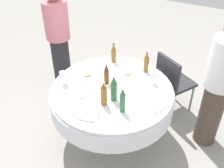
{
  "coord_description": "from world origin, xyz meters",
  "views": [
    {
      "loc": [
        2.16,
        1.06,
        2.61
      ],
      "look_at": [
        0.0,
        0.0,
        0.81
      ],
      "focal_mm": 43.99,
      "sensor_mm": 36.0,
      "label": 1
    }
  ],
  "objects_px": {
    "bottle_green_north": "(123,100)",
    "chair_north": "(172,80)",
    "bottle_amber_far": "(104,94)",
    "person_front": "(219,85)",
    "dining_table": "(112,99)",
    "bottle_amber_left": "(114,53)",
    "plate_mid": "(128,74)",
    "person_far": "(58,38)",
    "wine_glass_left": "(153,75)",
    "bottle_brown_near": "(106,74)",
    "plate_east": "(87,75)",
    "bottle_amber_right": "(146,63)",
    "plate_west": "(154,104)",
    "bottle_green_front": "(114,89)",
    "wine_glass_right": "(63,75)",
    "plate_south": "(82,92)"
  },
  "relations": [
    {
      "from": "bottle_amber_far",
      "to": "plate_east",
      "type": "relative_size",
      "value": 1.12
    },
    {
      "from": "bottle_green_north",
      "to": "plate_mid",
      "type": "xyz_separation_m",
      "value": [
        -0.61,
        -0.21,
        -0.13
      ]
    },
    {
      "from": "plate_mid",
      "to": "person_far",
      "type": "relative_size",
      "value": 0.14
    },
    {
      "from": "bottle_green_north",
      "to": "plate_west",
      "type": "bearing_deg",
      "value": 132.69
    },
    {
      "from": "plate_east",
      "to": "person_far",
      "type": "bearing_deg",
      "value": -124.49
    },
    {
      "from": "plate_mid",
      "to": "person_far",
      "type": "distance_m",
      "value": 1.25
    },
    {
      "from": "person_far",
      "to": "plate_south",
      "type": "bearing_deg",
      "value": -104.56
    },
    {
      "from": "bottle_amber_right",
      "to": "plate_east",
      "type": "bearing_deg",
      "value": -56.91
    },
    {
      "from": "plate_south",
      "to": "chair_north",
      "type": "xyz_separation_m",
      "value": [
        -0.98,
        0.76,
        -0.23
      ]
    },
    {
      "from": "person_far",
      "to": "bottle_amber_right",
      "type": "bearing_deg",
      "value": -67.45
    },
    {
      "from": "bottle_amber_right",
      "to": "plate_west",
      "type": "distance_m",
      "value": 0.62
    },
    {
      "from": "bottle_amber_left",
      "to": "person_far",
      "type": "distance_m",
      "value": 0.94
    },
    {
      "from": "wine_glass_right",
      "to": "person_far",
      "type": "bearing_deg",
      "value": -141.88
    },
    {
      "from": "person_far",
      "to": "person_front",
      "type": "bearing_deg",
      "value": -66.09
    },
    {
      "from": "bottle_brown_near",
      "to": "bottle_amber_left",
      "type": "height_order",
      "value": "bottle_brown_near"
    },
    {
      "from": "bottle_green_front",
      "to": "plate_east",
      "type": "bearing_deg",
      "value": -118.69
    },
    {
      "from": "bottle_brown_near",
      "to": "person_far",
      "type": "bearing_deg",
      "value": -118.55
    },
    {
      "from": "chair_north",
      "to": "bottle_green_north",
      "type": "bearing_deg",
      "value": -70.3
    },
    {
      "from": "bottle_brown_near",
      "to": "plate_south",
      "type": "distance_m",
      "value": 0.34
    },
    {
      "from": "bottle_amber_left",
      "to": "plate_west",
      "type": "distance_m",
      "value": 0.94
    },
    {
      "from": "plate_mid",
      "to": "bottle_green_north",
      "type": "bearing_deg",
      "value": 18.57
    },
    {
      "from": "bottle_amber_far",
      "to": "wine_glass_left",
      "type": "height_order",
      "value": "bottle_amber_far"
    },
    {
      "from": "bottle_green_front",
      "to": "bottle_green_north",
      "type": "relative_size",
      "value": 1.04
    },
    {
      "from": "bottle_amber_far",
      "to": "person_front",
      "type": "relative_size",
      "value": 0.18
    },
    {
      "from": "bottle_amber_far",
      "to": "bottle_green_front",
      "type": "bearing_deg",
      "value": 152.94
    },
    {
      "from": "dining_table",
      "to": "wine_glass_right",
      "type": "bearing_deg",
      "value": -74.57
    },
    {
      "from": "wine_glass_left",
      "to": "person_front",
      "type": "relative_size",
      "value": 0.09
    },
    {
      "from": "dining_table",
      "to": "wine_glass_right",
      "type": "height_order",
      "value": "wine_glass_right"
    },
    {
      "from": "bottle_amber_left",
      "to": "plate_south",
      "type": "relative_size",
      "value": 1.22
    },
    {
      "from": "bottle_green_front",
      "to": "wine_glass_left",
      "type": "relative_size",
      "value": 2.06
    },
    {
      "from": "bottle_amber_left",
      "to": "person_front",
      "type": "distance_m",
      "value": 1.29
    },
    {
      "from": "bottle_amber_left",
      "to": "plate_mid",
      "type": "bearing_deg",
      "value": 55.73
    },
    {
      "from": "bottle_amber_far",
      "to": "bottle_brown_near",
      "type": "bearing_deg",
      "value": -157.28
    },
    {
      "from": "person_far",
      "to": "plate_mid",
      "type": "bearing_deg",
      "value": -75.45
    },
    {
      "from": "bottle_green_north",
      "to": "chair_north",
      "type": "height_order",
      "value": "bottle_green_north"
    },
    {
      "from": "wine_glass_right",
      "to": "person_front",
      "type": "bearing_deg",
      "value": 110.49
    },
    {
      "from": "plate_west",
      "to": "bottle_brown_near",
      "type": "bearing_deg",
      "value": -100.86
    },
    {
      "from": "bottle_amber_left",
      "to": "plate_south",
      "type": "height_order",
      "value": "bottle_amber_left"
    },
    {
      "from": "bottle_amber_far",
      "to": "bottle_green_north",
      "type": "height_order",
      "value": "bottle_green_north"
    },
    {
      "from": "bottle_green_front",
      "to": "bottle_green_north",
      "type": "xyz_separation_m",
      "value": [
        0.13,
        0.16,
        -0.0
      ]
    },
    {
      "from": "bottle_green_front",
      "to": "person_front",
      "type": "distance_m",
      "value": 1.13
    },
    {
      "from": "wine_glass_right",
      "to": "bottle_amber_left",
      "type": "bearing_deg",
      "value": 155.58
    },
    {
      "from": "plate_west",
      "to": "plate_mid",
      "type": "xyz_separation_m",
      "value": [
        -0.38,
        -0.46,
        0.0
      ]
    },
    {
      "from": "bottle_amber_left",
      "to": "plate_east",
      "type": "relative_size",
      "value": 1.01
    },
    {
      "from": "bottle_brown_near",
      "to": "plate_west",
      "type": "bearing_deg",
      "value": 79.14
    },
    {
      "from": "dining_table",
      "to": "bottle_amber_left",
      "type": "relative_size",
      "value": 5.45
    },
    {
      "from": "person_far",
      "to": "plate_west",
      "type": "bearing_deg",
      "value": -83.55
    },
    {
      "from": "bottle_green_front",
      "to": "bottle_green_north",
      "type": "height_order",
      "value": "bottle_green_front"
    },
    {
      "from": "plate_mid",
      "to": "plate_east",
      "type": "bearing_deg",
      "value": -61.55
    },
    {
      "from": "plate_west",
      "to": "wine_glass_right",
      "type": "bearing_deg",
      "value": -84.47
    }
  ]
}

